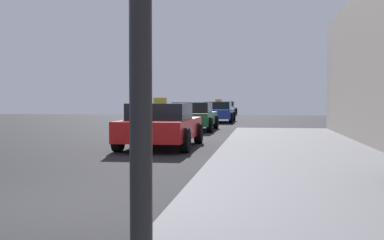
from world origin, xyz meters
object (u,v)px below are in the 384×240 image
at_px(car_green, 193,116).
at_px(car_red, 161,125).
at_px(car_white, 220,109).
at_px(car_blue, 218,112).
at_px(car_silver, 225,108).

bearing_deg(car_green, car_red, -88.62).
xyz_separation_m(car_red, car_white, (-0.45, 24.92, 0.00)).
distance_m(car_green, car_white, 16.99).
height_order(car_green, car_blue, car_blue).
bearing_deg(car_blue, car_green, -92.71).
xyz_separation_m(car_red, car_silver, (-0.44, 31.20, -0.00)).
bearing_deg(car_green, car_blue, 87.29).
height_order(car_red, car_silver, car_red).
bearing_deg(car_green, car_white, 90.88).
relative_size(car_white, car_silver, 1.02).
bearing_deg(car_silver, car_blue, -87.48).
distance_m(car_red, car_green, 7.92).
xyz_separation_m(car_green, car_silver, (-0.25, 23.28, 0.00)).
xyz_separation_m(car_green, car_blue, (0.40, 8.44, 0.00)).
bearing_deg(car_red, car_blue, 89.27).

